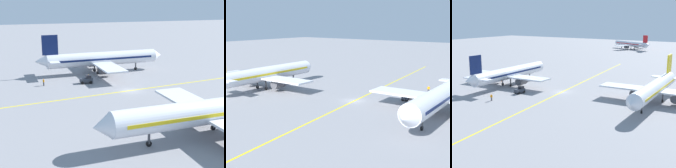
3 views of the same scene
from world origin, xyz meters
TOP-DOWN VIEW (x-y plane):
  - ground_plane at (0.00, 0.00)m, footprint 400.00×400.00m
  - apron_yellow_centreline at (0.00, 0.00)m, footprint 15.01×119.16m
  - airplane_at_gate at (-18.62, -0.95)m, footprint 28.14×35.48m
  - airplane_adjacent_stand at (25.32, 2.74)m, footprint 28.14×35.48m
  - baggage_tug_dark at (-8.96, -7.49)m, footprint 1.93×3.10m
  - ground_crew_worker at (-9.87, -17.34)m, footprint 0.54×0.35m
  - traffic_cone_near_nose at (-24.39, 1.18)m, footprint 0.32×0.32m
  - traffic_cone_mid_apron at (-10.61, -7.78)m, footprint 0.32×0.32m

SIDE VIEW (x-z plane):
  - ground_plane at x=0.00m, z-range 0.00..0.00m
  - apron_yellow_centreline at x=0.00m, z-range 0.00..0.01m
  - traffic_cone_near_nose at x=-24.39m, z-range 0.00..0.55m
  - traffic_cone_mid_apron at x=-10.61m, z-range 0.00..0.55m
  - baggage_tug_dark at x=-8.96m, z-range -0.15..1.96m
  - ground_crew_worker at x=-9.87m, z-range 0.07..1.75m
  - airplane_at_gate at x=-18.62m, z-range -1.59..9.01m
  - airplane_adjacent_stand at x=25.32m, z-range -1.59..9.01m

